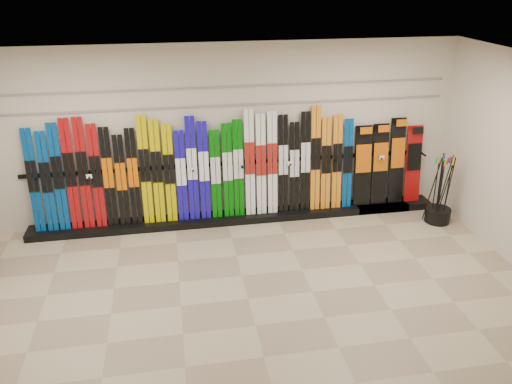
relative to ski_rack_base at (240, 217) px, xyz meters
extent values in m
plane|color=gray|center=(-0.22, -2.28, -0.06)|extent=(8.00, 8.00, 0.00)
plane|color=beige|center=(-0.22, 0.22, 1.44)|extent=(8.00, 0.00, 8.00)
plane|color=silver|center=(-0.22, -2.28, 2.94)|extent=(8.00, 8.00, 0.00)
cube|color=black|center=(0.00, 0.00, 0.00)|extent=(8.00, 0.40, 0.12)
cube|color=navy|center=(-3.27, 0.04, 0.90)|extent=(0.17, 0.20, 1.69)
cube|color=navy|center=(-3.08, 0.04, 0.88)|extent=(0.17, 0.20, 1.63)
cube|color=navy|center=(-2.89, 0.05, 0.94)|extent=(0.17, 0.21, 1.75)
cube|color=#9E0B0E|center=(-2.70, 0.05, 0.97)|extent=(0.17, 0.22, 1.82)
cube|color=#9E0B0E|center=(-2.50, 0.05, 0.97)|extent=(0.17, 0.22, 1.82)
cube|color=#9E0B0E|center=(-2.31, 0.05, 0.91)|extent=(0.17, 0.21, 1.71)
cube|color=black|center=(-2.12, 0.04, 0.88)|extent=(0.17, 0.20, 1.65)
cube|color=black|center=(-1.93, 0.03, 0.82)|extent=(0.17, 0.18, 1.51)
cube|color=black|center=(-1.73, 0.04, 0.86)|extent=(0.17, 0.20, 1.61)
cube|color=#C7BC00|center=(-1.54, 0.05, 0.96)|extent=(0.17, 0.22, 1.81)
cube|color=#C7BC00|center=(-1.35, 0.05, 0.93)|extent=(0.17, 0.21, 1.73)
cube|color=#C7BC00|center=(-1.15, 0.04, 0.88)|extent=(0.17, 0.20, 1.64)
cube|color=#190DAD|center=(-0.96, 0.04, 0.83)|extent=(0.17, 0.19, 1.53)
cube|color=#190DAD|center=(-0.77, 0.05, 0.94)|extent=(0.17, 0.21, 1.76)
cube|color=#190DAD|center=(-0.58, 0.04, 0.89)|extent=(0.17, 0.20, 1.66)
cube|color=#046606|center=(-0.39, 0.03, 0.81)|extent=(0.17, 0.18, 1.51)
cube|color=#046606|center=(-0.19, 0.04, 0.86)|extent=(0.17, 0.20, 1.61)
cube|color=#046606|center=(0.00, 0.04, 0.89)|extent=(0.17, 0.20, 1.66)
cube|color=white|center=(0.19, 0.05, 0.97)|extent=(0.17, 0.22, 1.82)
cube|color=white|center=(0.39, 0.05, 0.93)|extent=(0.17, 0.21, 1.74)
cube|color=white|center=(0.58, 0.05, 0.94)|extent=(0.17, 0.21, 1.77)
cube|color=black|center=(0.77, 0.05, 0.91)|extent=(0.17, 0.21, 1.70)
cube|color=black|center=(0.97, 0.04, 0.84)|extent=(0.17, 0.19, 1.57)
cube|color=black|center=(1.16, 0.05, 0.93)|extent=(0.17, 0.21, 1.74)
cube|color=orange|center=(1.34, 0.05, 0.98)|extent=(0.17, 0.22, 1.83)
cube|color=orange|center=(1.53, 0.04, 0.88)|extent=(0.17, 0.20, 1.63)
cube|color=orange|center=(1.73, 0.04, 0.89)|extent=(0.17, 0.20, 1.67)
cube|color=navy|center=(1.93, 0.04, 0.85)|extent=(0.17, 0.19, 1.58)
cube|color=black|center=(2.23, 0.07, 0.78)|extent=(0.31, 0.22, 1.43)
cube|color=black|center=(2.54, 0.07, 0.78)|extent=(0.29, 0.23, 1.45)
cube|color=black|center=(2.87, 0.08, 0.83)|extent=(0.28, 0.24, 1.54)
cube|color=#990C0C|center=(3.19, 0.07, 0.75)|extent=(0.29, 0.22, 1.38)
cylinder|color=black|center=(3.38, -0.65, 0.07)|extent=(0.42, 0.42, 0.25)
cylinder|color=black|center=(3.41, -0.51, 0.55)|extent=(0.03, 0.10, 1.18)
cylinder|color=black|center=(3.29, -0.58, 0.55)|extent=(0.03, 0.02, 1.18)
cylinder|color=black|center=(3.44, -0.65, 0.55)|extent=(0.14, 0.11, 1.17)
cylinder|color=black|center=(3.21, -0.62, 0.55)|extent=(0.14, 0.12, 1.17)
cylinder|color=black|center=(3.51, -0.61, 0.55)|extent=(0.06, 0.06, 1.18)
cylinder|color=black|center=(3.44, -0.74, 0.55)|extent=(0.14, 0.10, 1.17)
cylinder|color=black|center=(3.38, -0.56, 0.55)|extent=(0.05, 0.13, 1.18)
cylinder|color=black|center=(3.28, -0.75, 0.55)|extent=(0.14, 0.15, 1.17)
cylinder|color=black|center=(3.37, -0.69, 0.55)|extent=(0.15, 0.06, 1.17)
cylinder|color=black|center=(3.29, -0.76, 0.55)|extent=(0.02, 0.05, 1.18)
cube|color=gray|center=(-0.22, 0.20, 1.94)|extent=(7.60, 0.02, 0.03)
cube|color=gray|center=(-0.22, 0.20, 2.24)|extent=(7.60, 0.02, 0.03)
camera|label=1|loc=(-1.09, -7.70, 3.97)|focal=35.00mm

